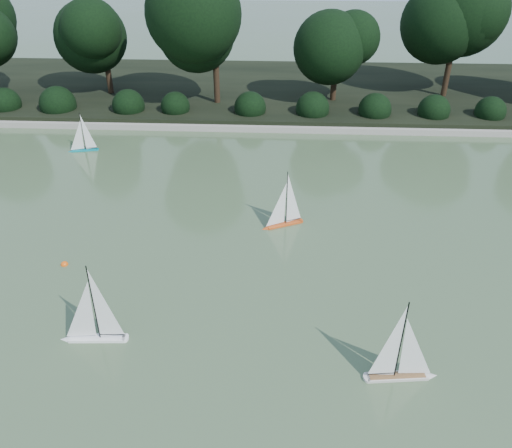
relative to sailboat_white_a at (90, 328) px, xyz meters
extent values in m
plane|color=#375030|center=(3.64, 0.31, -0.23)|extent=(80.00, 80.00, 0.00)
cube|color=gray|center=(3.64, 9.31, -0.14)|extent=(40.00, 0.35, 0.18)
cube|color=black|center=(3.64, 13.31, -0.08)|extent=(40.00, 8.00, 0.30)
cylinder|color=black|center=(-3.36, 12.11, 0.45)|extent=(0.20, 0.20, 1.37)
sphere|color=black|center=(-3.36, 12.11, 2.14)|extent=(2.24, 2.24, 2.24)
cylinder|color=black|center=(0.64, 11.21, 0.60)|extent=(0.20, 0.20, 1.66)
sphere|color=black|center=(0.64, 11.21, 2.62)|extent=(2.66, 2.66, 2.66)
cylinder|color=black|center=(4.64, 11.71, 0.40)|extent=(0.20, 0.20, 1.26)
sphere|color=black|center=(4.64, 11.71, 1.97)|extent=(2.10, 2.10, 2.10)
cylinder|color=black|center=(8.64, 12.41, 0.63)|extent=(0.20, 0.20, 1.73)
sphere|color=black|center=(8.64, 12.41, 2.76)|extent=(2.80, 2.80, 2.80)
sphere|color=black|center=(-6.36, 10.21, 0.22)|extent=(1.10, 1.10, 1.10)
sphere|color=black|center=(-4.36, 10.21, 0.22)|extent=(1.10, 1.10, 1.10)
sphere|color=black|center=(-2.36, 10.21, 0.22)|extent=(1.10, 1.10, 1.10)
sphere|color=black|center=(-0.36, 10.21, 0.22)|extent=(1.10, 1.10, 1.10)
sphere|color=black|center=(1.64, 10.21, 0.22)|extent=(1.10, 1.10, 1.10)
sphere|color=black|center=(3.64, 10.21, 0.22)|extent=(1.10, 1.10, 1.10)
sphere|color=black|center=(5.64, 10.21, 0.22)|extent=(1.10, 1.10, 1.10)
sphere|color=black|center=(7.64, 10.21, 0.22)|extent=(1.10, 1.10, 1.10)
sphere|color=black|center=(9.64, 10.21, 0.22)|extent=(1.10, 1.10, 1.10)
cube|color=white|center=(0.08, 0.00, -0.19)|extent=(0.88, 0.22, 0.09)
cone|color=white|center=(-0.42, -0.02, -0.19)|extent=(0.18, 0.18, 0.17)
cylinder|color=white|center=(0.51, 0.03, -0.19)|extent=(0.11, 0.11, 0.09)
cylinder|color=black|center=(0.12, 0.01, 0.53)|extent=(0.02, 0.02, 1.35)
cylinder|color=black|center=(0.32, 0.02, -0.09)|extent=(0.40, 0.04, 0.01)
cube|color=silver|center=(4.62, -0.52, -0.19)|extent=(0.89, 0.27, 0.09)
cone|color=silver|center=(5.13, -0.47, -0.19)|extent=(0.19, 0.19, 0.18)
cylinder|color=silver|center=(4.19, -0.57, -0.19)|extent=(0.12, 0.12, 0.09)
cube|color=olive|center=(4.62, -0.52, -0.14)|extent=(0.82, 0.22, 0.01)
cylinder|color=black|center=(4.58, -0.53, 0.53)|extent=(0.02, 0.02, 1.36)
cylinder|color=black|center=(4.39, -0.55, -0.09)|extent=(0.40, 0.06, 0.01)
cube|color=#D04C17|center=(2.99, 3.63, -0.19)|extent=(0.78, 0.47, 0.08)
cone|color=#D04C17|center=(2.58, 3.44, -0.19)|extent=(0.21, 0.21, 0.16)
cylinder|color=#D04C17|center=(3.35, 3.79, -0.19)|extent=(0.13, 0.13, 0.08)
cylinder|color=black|center=(3.03, 3.65, 0.45)|extent=(0.02, 0.02, 1.22)
cylinder|color=black|center=(3.18, 3.72, -0.11)|extent=(0.33, 0.16, 0.01)
cube|color=#077F8C|center=(-2.74, 7.44, -0.20)|extent=(0.71, 0.30, 0.07)
cone|color=#077F8C|center=(-3.14, 7.35, -0.20)|extent=(0.17, 0.17, 0.14)
cylinder|color=#077F8C|center=(-2.41, 7.52, -0.20)|extent=(0.10, 0.10, 0.07)
cylinder|color=black|center=(-2.71, 7.45, 0.38)|extent=(0.02, 0.02, 1.08)
cylinder|color=black|center=(-2.56, 7.48, -0.12)|extent=(0.31, 0.08, 0.01)
sphere|color=#FF5B0D|center=(-1.20, 1.94, -0.23)|extent=(0.14, 0.14, 0.14)
camera|label=1|loc=(2.87, -5.61, 5.36)|focal=35.00mm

